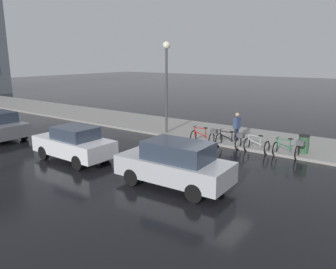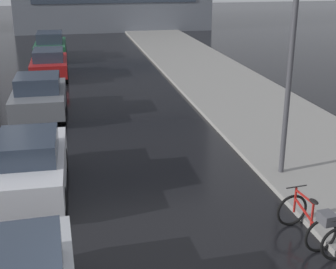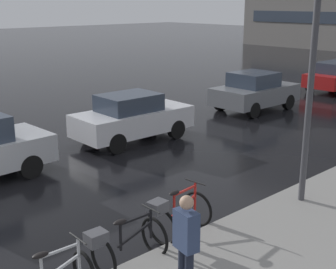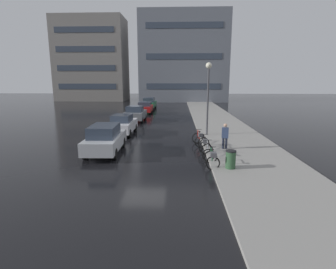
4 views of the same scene
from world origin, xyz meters
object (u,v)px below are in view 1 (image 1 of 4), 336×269
object	(u,v)px
trash_bin	(303,145)
car_white	(74,143)
bicycle_nearest	(289,148)
car_silver	(175,164)
streetlamp	(166,71)
bicycle_second	(256,145)
bicycle_third	(231,139)
pedestrian	(237,126)
bicycle_farthest	(205,136)

from	to	relation	value
trash_bin	car_white	bearing A→B (deg)	129.79
bicycle_nearest	trash_bin	world-z (taller)	trash_bin
car_silver	streetlamp	bearing A→B (deg)	38.23
bicycle_second	car_white	world-z (taller)	car_white
bicycle_third	streetlamp	distance (m)	5.76
bicycle_third	streetlamp	size ratio (longest dim) A/B	0.26
bicycle_nearest	bicycle_third	bearing A→B (deg)	91.92
bicycle_third	car_silver	bearing A→B (deg)	-174.79
bicycle_third	car_white	xyz separation A→B (m)	(-6.03, 4.98, 0.31)
pedestrian	bicycle_third	bearing A→B (deg)	-167.78
bicycle_third	bicycle_second	bearing A→B (deg)	-87.82
car_silver	car_white	distance (m)	5.52
bicycle_second	trash_bin	bearing A→B (deg)	-66.63
streetlamp	trash_bin	bearing A→B (deg)	-87.92
pedestrian	streetlamp	distance (m)	5.27
car_silver	trash_bin	world-z (taller)	car_silver
bicycle_third	car_silver	distance (m)	5.94
car_white	streetlamp	size ratio (longest dim) A/B	0.73
bicycle_farthest	pedestrian	xyz separation A→B (m)	(1.46, -1.17, 0.45)
car_white	pedestrian	world-z (taller)	pedestrian
bicycle_second	trash_bin	world-z (taller)	trash_bin
bicycle_second	bicycle_farthest	distance (m)	2.82
bicycle_farthest	pedestrian	world-z (taller)	pedestrian
car_silver	pedestrian	size ratio (longest dim) A/B	2.54
car_silver	car_white	bearing A→B (deg)	91.39
bicycle_farthest	streetlamp	bearing A→B (deg)	75.27
bicycle_nearest	pedestrian	bearing A→B (deg)	70.03
bicycle_second	bicycle_third	bearing A→B (deg)	92.18
bicycle_third	bicycle_farthest	bearing A→B (deg)	97.93
bicycle_nearest	bicycle_farthest	size ratio (longest dim) A/B	0.94
streetlamp	trash_bin	xyz separation A→B (m)	(0.29, -7.98, -3.38)
streetlamp	bicycle_third	bearing A→B (deg)	-97.79
bicycle_third	trash_bin	xyz separation A→B (m)	(0.92, -3.37, 0.02)
bicycle_nearest	trash_bin	distance (m)	0.93
bicycle_nearest	pedestrian	world-z (taller)	pedestrian
bicycle_third	streetlamp	xyz separation A→B (m)	(0.63, 4.61, 3.39)
bicycle_farthest	car_silver	size ratio (longest dim) A/B	0.33
bicycle_nearest	car_silver	world-z (taller)	car_silver
streetlamp	car_silver	bearing A→B (deg)	-141.77
car_white	pedestrian	distance (m)	8.69
trash_bin	bicycle_farthest	bearing A→B (deg)	103.11
pedestrian	trash_bin	world-z (taller)	pedestrian
bicycle_second	car_white	bearing A→B (deg)	133.82
trash_bin	car_silver	bearing A→B (deg)	157.47
bicycle_second	bicycle_third	world-z (taller)	same
pedestrian	trash_bin	xyz separation A→B (m)	(-0.34, -3.64, -0.45)
car_white	pedestrian	bearing A→B (deg)	-32.83
bicycle_second	streetlamp	distance (m)	6.94
car_silver	pedestrian	world-z (taller)	car_silver
car_silver	trash_bin	size ratio (longest dim) A/B	4.26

